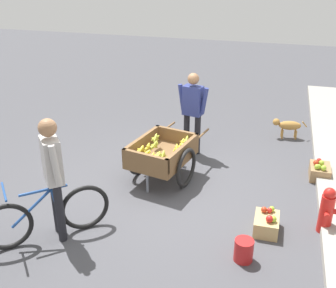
{
  "coord_description": "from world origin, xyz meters",
  "views": [
    {
      "loc": [
        5.47,
        1.44,
        3.48
      ],
      "look_at": [
        -0.14,
        -0.11,
        0.75
      ],
      "focal_mm": 44.85,
      "sensor_mm": 36.0,
      "label": 1
    }
  ],
  "objects_px": {
    "fruit_cart": "(162,155)",
    "plastic_bucket": "(244,250)",
    "apple_crate": "(320,171)",
    "bicycle": "(47,216)",
    "fire_hydrant": "(327,210)",
    "mixed_fruit_crate": "(267,223)",
    "vendor_person": "(193,107)",
    "dog": "(288,125)",
    "cyclist_person": "(53,169)"
  },
  "relations": [
    {
      "from": "fruit_cart",
      "to": "plastic_bucket",
      "type": "xyz_separation_m",
      "value": [
        1.65,
        1.51,
        -0.3
      ]
    },
    {
      "from": "fruit_cart",
      "to": "plastic_bucket",
      "type": "bearing_deg",
      "value": 42.48
    },
    {
      "from": "plastic_bucket",
      "to": "apple_crate",
      "type": "distance_m",
      "value": 2.57
    },
    {
      "from": "bicycle",
      "to": "fire_hydrant",
      "type": "relative_size",
      "value": 1.93
    },
    {
      "from": "fire_hydrant",
      "to": "plastic_bucket",
      "type": "bearing_deg",
      "value": -48.6
    },
    {
      "from": "bicycle",
      "to": "mixed_fruit_crate",
      "type": "bearing_deg",
      "value": 108.34
    },
    {
      "from": "plastic_bucket",
      "to": "fire_hydrant",
      "type": "bearing_deg",
      "value": 131.4
    },
    {
      "from": "vendor_person",
      "to": "plastic_bucket",
      "type": "relative_size",
      "value": 5.24
    },
    {
      "from": "fruit_cart",
      "to": "apple_crate",
      "type": "relative_size",
      "value": 4.04
    },
    {
      "from": "plastic_bucket",
      "to": "apple_crate",
      "type": "height_order",
      "value": "apple_crate"
    },
    {
      "from": "bicycle",
      "to": "mixed_fruit_crate",
      "type": "distance_m",
      "value": 2.9
    },
    {
      "from": "fruit_cart",
      "to": "vendor_person",
      "type": "height_order",
      "value": "vendor_person"
    },
    {
      "from": "fruit_cart",
      "to": "dog",
      "type": "bearing_deg",
      "value": 139.25
    },
    {
      "from": "vendor_person",
      "to": "apple_crate",
      "type": "relative_size",
      "value": 3.45
    },
    {
      "from": "fire_hydrant",
      "to": "dog",
      "type": "bearing_deg",
      "value": -170.0
    },
    {
      "from": "apple_crate",
      "to": "mixed_fruit_crate",
      "type": "distance_m",
      "value": 1.87
    },
    {
      "from": "bicycle",
      "to": "apple_crate",
      "type": "distance_m",
      "value": 4.38
    },
    {
      "from": "cyclist_person",
      "to": "plastic_bucket",
      "type": "distance_m",
      "value": 2.55
    },
    {
      "from": "bicycle",
      "to": "fire_hydrant",
      "type": "height_order",
      "value": "bicycle"
    },
    {
      "from": "bicycle",
      "to": "cyclist_person",
      "type": "xyz_separation_m",
      "value": [
        -0.1,
        0.11,
        0.65
      ]
    },
    {
      "from": "dog",
      "to": "plastic_bucket",
      "type": "xyz_separation_m",
      "value": [
        3.91,
        -0.45,
        -0.13
      ]
    },
    {
      "from": "fruit_cart",
      "to": "mixed_fruit_crate",
      "type": "height_order",
      "value": "fruit_cart"
    },
    {
      "from": "dog",
      "to": "plastic_bucket",
      "type": "distance_m",
      "value": 3.94
    },
    {
      "from": "dog",
      "to": "mixed_fruit_crate",
      "type": "distance_m",
      "value": 3.26
    },
    {
      "from": "mixed_fruit_crate",
      "to": "dog",
      "type": "bearing_deg",
      "value": 176.28
    },
    {
      "from": "plastic_bucket",
      "to": "cyclist_person",
      "type": "bearing_deg",
      "value": -86.56
    },
    {
      "from": "cyclist_person",
      "to": "fire_hydrant",
      "type": "height_order",
      "value": "cyclist_person"
    },
    {
      "from": "cyclist_person",
      "to": "fire_hydrant",
      "type": "xyz_separation_m",
      "value": [
        -1.01,
        3.38,
        -0.67
      ]
    },
    {
      "from": "bicycle",
      "to": "cyclist_person",
      "type": "distance_m",
      "value": 0.67
    },
    {
      "from": "mixed_fruit_crate",
      "to": "cyclist_person",
      "type": "bearing_deg",
      "value": -72.88
    },
    {
      "from": "plastic_bucket",
      "to": "mixed_fruit_crate",
      "type": "bearing_deg",
      "value": 160.48
    },
    {
      "from": "apple_crate",
      "to": "vendor_person",
      "type": "bearing_deg",
      "value": -100.01
    },
    {
      "from": "bicycle",
      "to": "plastic_bucket",
      "type": "height_order",
      "value": "bicycle"
    },
    {
      "from": "fruit_cart",
      "to": "fire_hydrant",
      "type": "height_order",
      "value": "fruit_cart"
    },
    {
      "from": "cyclist_person",
      "to": "apple_crate",
      "type": "bearing_deg",
      "value": 126.6
    },
    {
      "from": "cyclist_person",
      "to": "mixed_fruit_crate",
      "type": "xyz_separation_m",
      "value": [
        -0.81,
        2.63,
        -0.88
      ]
    },
    {
      "from": "fire_hydrant",
      "to": "plastic_bucket",
      "type": "distance_m",
      "value": 1.33
    },
    {
      "from": "fruit_cart",
      "to": "vendor_person",
      "type": "xyz_separation_m",
      "value": [
        -1.13,
        0.25,
        0.46
      ]
    },
    {
      "from": "vendor_person",
      "to": "dog",
      "type": "bearing_deg",
      "value": 123.8
    },
    {
      "from": "vendor_person",
      "to": "plastic_bucket",
      "type": "bearing_deg",
      "value": 24.43
    },
    {
      "from": "cyclist_person",
      "to": "fire_hydrant",
      "type": "bearing_deg",
      "value": 106.67
    },
    {
      "from": "bicycle",
      "to": "cyclist_person",
      "type": "relative_size",
      "value": 0.78
    },
    {
      "from": "dog",
      "to": "apple_crate",
      "type": "bearing_deg",
      "value": 19.63
    },
    {
      "from": "bicycle",
      "to": "fire_hydrant",
      "type": "bearing_deg",
      "value": 107.65
    },
    {
      "from": "cyclist_person",
      "to": "mixed_fruit_crate",
      "type": "relative_size",
      "value": 3.78
    },
    {
      "from": "fruit_cart",
      "to": "cyclist_person",
      "type": "height_order",
      "value": "cyclist_person"
    },
    {
      "from": "cyclist_person",
      "to": "dog",
      "type": "distance_m",
      "value": 5.01
    },
    {
      "from": "cyclist_person",
      "to": "mixed_fruit_crate",
      "type": "height_order",
      "value": "cyclist_person"
    },
    {
      "from": "fruit_cart",
      "to": "bicycle",
      "type": "relative_size",
      "value": 1.37
    },
    {
      "from": "vendor_person",
      "to": "fire_hydrant",
      "type": "relative_size",
      "value": 2.26
    }
  ]
}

